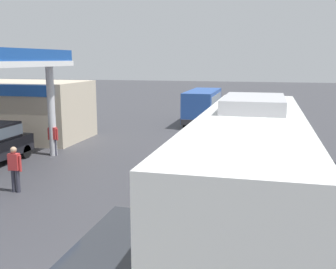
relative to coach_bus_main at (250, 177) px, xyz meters
The scene contains 9 objects.
ground 16.04m from the coach_bus_main, 97.54° to the left, with size 120.00×120.00×0.00m, color #38383D.
lane_divider_stripe 11.14m from the coach_bus_main, 100.95° to the left, with size 0.16×50.00×0.01m, color #D8CC4C.
wet_puddle_patch 3.94m from the coach_bus_main, 155.11° to the right, with size 2.12×5.92×0.01m, color #26282D.
coach_bus_main is the anchor object (origin of this frame).
gas_station_roadside 16.12m from the coach_bus_main, 146.96° to the left, with size 9.10×11.95×5.10m.
minibus_opposing_lane 19.28m from the coach_bus_main, 102.70° to the left, with size 2.04×6.13×2.44m.
pedestrian_near_pump 8.48m from the coach_bus_main, 166.65° to the left, with size 0.55×0.22×1.66m.
pedestrian_by_shop 12.17m from the coach_bus_main, 143.44° to the left, with size 0.55×0.22×1.66m.
car_trailing_behind_bus 18.29m from the coach_bus_main, 91.27° to the left, with size 1.70×4.20×1.82m.
Camera 1 is at (2.44, -5.76, 4.68)m, focal length 42.63 mm.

